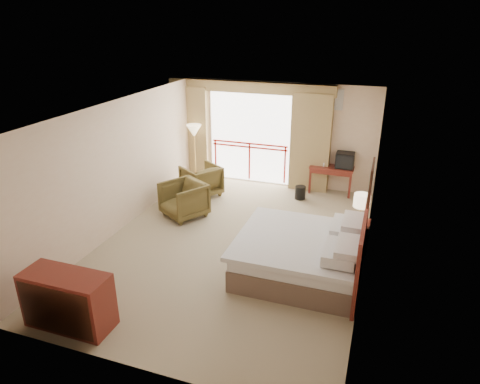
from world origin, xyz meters
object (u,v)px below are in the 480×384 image
at_px(armchair_near, 185,216).
at_px(side_table, 179,189).
at_px(bed, 303,254).
at_px(desk, 332,172).
at_px(dresser, 68,300).
at_px(floor_lamp, 194,133).
at_px(nightstand, 358,235).
at_px(tv, 345,160).
at_px(table_lamp, 362,201).
at_px(armchair_far, 202,195).
at_px(wastebasket, 300,193).

height_order(armchair_near, side_table, side_table).
bearing_deg(bed, side_table, 148.98).
height_order(desk, dresser, dresser).
distance_m(desk, floor_lamp, 3.74).
bearing_deg(nightstand, side_table, 170.09).
bearing_deg(bed, nightstand, 54.63).
bearing_deg(armchair_near, side_table, 155.03).
distance_m(desk, dresser, 7.04).
bearing_deg(armchair_near, tv, 68.51).
height_order(table_lamp, floor_lamp, floor_lamp).
relative_size(nightstand, armchair_far, 0.67).
bearing_deg(nightstand, floor_lamp, 153.75).
xyz_separation_m(floor_lamp, dresser, (0.75, -6.06, -0.91)).
bearing_deg(tv, bed, -102.33).
bearing_deg(nightstand, bed, -123.68).
distance_m(wastebasket, armchair_far, 2.49).
height_order(wastebasket, armchair_near, armchair_near).
bearing_deg(wastebasket, armchair_far, -166.95).
height_order(tv, armchair_far, tv).
height_order(bed, nightstand, bed).
height_order(wastebasket, floor_lamp, floor_lamp).
distance_m(bed, wastebasket, 3.33).
distance_m(nightstand, floor_lamp, 5.24).
xyz_separation_m(tv, dresser, (-3.19, -6.37, -0.47)).
relative_size(tv, dresser, 0.34).
height_order(table_lamp, side_table, table_lamp).
bearing_deg(side_table, bed, -31.02).
xyz_separation_m(bed, tv, (0.24, 3.90, 0.53)).
bearing_deg(side_table, nightstand, -11.60).
distance_m(tv, wastebasket, 1.37).
xyz_separation_m(tv, floor_lamp, (-3.94, -0.31, 0.44)).
distance_m(bed, table_lamp, 1.61).
bearing_deg(wastebasket, side_table, -156.36).
distance_m(floor_lamp, dresser, 6.17).
distance_m(side_table, dresser, 4.56).
relative_size(desk, floor_lamp, 0.69).
bearing_deg(dresser, armchair_far, 94.74).
bearing_deg(dresser, wastebasket, 71.39).
bearing_deg(floor_lamp, nightstand, -27.94).
xyz_separation_m(wastebasket, side_table, (-2.72, -1.19, 0.20)).
xyz_separation_m(nightstand, table_lamp, (0.00, 0.05, 0.71)).
relative_size(tv, side_table, 0.82).
bearing_deg(table_lamp, bed, -124.26).
bearing_deg(dresser, table_lamp, 47.18).
xyz_separation_m(nightstand, side_table, (-4.26, 0.87, 0.08)).
relative_size(tv, floor_lamp, 0.28).
bearing_deg(armchair_far, wastebasket, 137.09).
distance_m(tv, armchair_near, 4.17).
bearing_deg(armchair_far, desk, 146.46).
distance_m(tv, armchair_far, 3.69).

